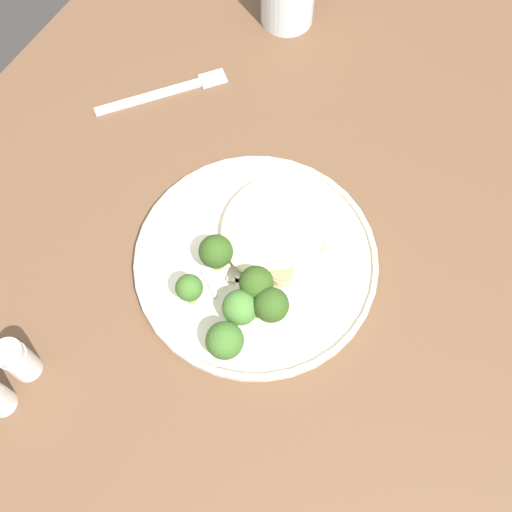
{
  "coord_description": "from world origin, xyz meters",
  "views": [
    {
      "loc": [
        0.22,
        0.11,
        1.42
      ],
      "look_at": [
        -0.06,
        -0.04,
        0.76
      ],
      "focal_mm": 43.4,
      "sensor_mm": 36.0,
      "label": 1
    }
  ],
  "objects": [
    {
      "name": "seared_scallop_tilted_round",
      "position": [
        -0.1,
        0.01,
        0.76
      ],
      "size": [
        0.03,
        0.03,
        0.01
      ],
      "color": "#DBB77A",
      "rests_on": "dinner_plate"
    },
    {
      "name": "dinner_fork",
      "position": [
        -0.22,
        -0.28,
        0.74
      ],
      "size": [
        0.15,
        0.13,
        0.0
      ],
      "color": "silver",
      "rests_on": "wooden_dining_table"
    },
    {
      "name": "onion_sliver_curled_piece",
      "position": [
        -0.0,
        -0.07,
        0.75
      ],
      "size": [
        0.02,
        0.03,
        0.0
      ],
      "primitive_type": "cube",
      "rotation": [
        0.0,
        0.0,
        4.1
      ],
      "color": "silver",
      "rests_on": "dinner_plate"
    },
    {
      "name": "dinner_plate",
      "position": [
        -0.06,
        -0.04,
        0.75
      ],
      "size": [
        0.29,
        0.29,
        0.02
      ],
      "color": "beige",
      "rests_on": "wooden_dining_table"
    },
    {
      "name": "onion_sliver_pale_crescent",
      "position": [
        -0.0,
        -0.03,
        0.75
      ],
      "size": [
        0.05,
        0.04,
        0.0
      ],
      "primitive_type": "cube",
      "rotation": [
        0.0,
        0.0,
        0.6
      ],
      "color": "silver",
      "rests_on": "dinner_plate"
    },
    {
      "name": "seared_scallop_rear_pale",
      "position": [
        -0.07,
        -0.03,
        0.76
      ],
      "size": [
        0.03,
        0.03,
        0.01
      ],
      "color": "#DBB77A",
      "rests_on": "dinner_plate"
    },
    {
      "name": "broccoli_floret_small_sprig",
      "position": [
        -0.03,
        -0.08,
        0.78
      ],
      "size": [
        0.04,
        0.04,
        0.06
      ],
      "color": "#89A356",
      "rests_on": "dinner_plate"
    },
    {
      "name": "seared_scallop_front_small",
      "position": [
        -0.1,
        -0.04,
        0.76
      ],
      "size": [
        0.03,
        0.03,
        0.01
      ],
      "color": "#E5C689",
      "rests_on": "dinner_plate"
    },
    {
      "name": "noodle_bed",
      "position": [
        -0.1,
        -0.04,
        0.76
      ],
      "size": [
        0.15,
        0.13,
        0.03
      ],
      "color": "beige",
      "rests_on": "dinner_plate"
    },
    {
      "name": "wooden_dining_table",
      "position": [
        0.0,
        0.0,
        0.66
      ],
      "size": [
        1.4,
        1.0,
        0.74
      ],
      "color": "brown",
      "rests_on": "ground"
    },
    {
      "name": "broccoli_floret_near_rim",
      "position": [
        0.03,
        -0.08,
        0.79
      ],
      "size": [
        0.03,
        0.03,
        0.05
      ],
      "color": "#89A356",
      "rests_on": "dinner_plate"
    },
    {
      "name": "seared_scallop_tiny_bay",
      "position": [
        -0.09,
        -0.06,
        0.76
      ],
      "size": [
        0.02,
        0.02,
        0.01
      ],
      "color": "beige",
      "rests_on": "dinner_plate"
    },
    {
      "name": "seared_scallop_half_hidden",
      "position": [
        -0.15,
        -0.03,
        0.76
      ],
      "size": [
        0.03,
        0.03,
        0.02
      ],
      "color": "#DBB77A",
      "rests_on": "dinner_plate"
    },
    {
      "name": "ground",
      "position": [
        0.0,
        0.0,
        0.0
      ],
      "size": [
        6.0,
        6.0,
        0.0
      ],
      "primitive_type": "plane",
      "color": "#2D2B28"
    },
    {
      "name": "seared_scallop_right_edge",
      "position": [
        -0.05,
        -0.01,
        0.76
      ],
      "size": [
        0.03,
        0.03,
        0.02
      ],
      "color": "#DBB77A",
      "rests_on": "dinner_plate"
    },
    {
      "name": "onion_sliver_short_strip",
      "position": [
        -0.02,
        -0.04,
        0.75
      ],
      "size": [
        0.02,
        0.04,
        0.0
      ],
      "primitive_type": "cube",
      "rotation": [
        0.0,
        0.0,
        4.99
      ],
      "color": "silver",
      "rests_on": "dinner_plate"
    },
    {
      "name": "broccoli_floret_left_leaning",
      "position": [
        0.02,
        -0.02,
        0.78
      ],
      "size": [
        0.04,
        0.04,
        0.05
      ],
      "color": "#89A356",
      "rests_on": "dinner_plate"
    },
    {
      "name": "broccoli_floret_right_tilted",
      "position": [
        0.0,
        0.01,
        0.79
      ],
      "size": [
        0.04,
        0.04,
        0.06
      ],
      "color": "#7A994C",
      "rests_on": "dinner_plate"
    },
    {
      "name": "seared_scallop_center_golden",
      "position": [
        -0.09,
        -0.09,
        0.76
      ],
      "size": [
        0.03,
        0.03,
        0.01
      ],
      "color": "#DBB77A",
      "rests_on": "dinner_plate"
    },
    {
      "name": "broccoli_floret_split_head",
      "position": [
        -0.01,
        -0.02,
        0.79
      ],
      "size": [
        0.04,
        0.04,
        0.06
      ],
      "color": "#7A994C",
      "rests_on": "dinner_plate"
    },
    {
      "name": "broccoli_floret_center_pile",
      "position": [
        0.06,
        -0.02,
        0.78
      ],
      "size": [
        0.04,
        0.04,
        0.05
      ],
      "color": "#89A356",
      "rests_on": "dinner_plate"
    },
    {
      "name": "salt_shaker",
      "position": [
        0.18,
        -0.2,
        0.77
      ],
      "size": [
        0.03,
        0.03,
        0.07
      ],
      "color": "white",
      "rests_on": "wooden_dining_table"
    }
  ]
}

